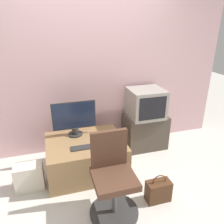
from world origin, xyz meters
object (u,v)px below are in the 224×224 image
at_px(keyboard, 83,148).
at_px(mouse, 97,144).
at_px(main_monitor, 74,118).
at_px(crt_tv, 146,103).
at_px(office_chair, 113,181).
at_px(cardboard_box_lower, 29,177).
at_px(handbag, 158,191).

relative_size(keyboard, mouse, 5.37).
xyz_separation_m(main_monitor, mouse, (0.23, -0.35, -0.24)).
relative_size(main_monitor, mouse, 10.81).
height_order(crt_tv, office_chair, crt_tv).
height_order(main_monitor, cardboard_box_lower, main_monitor).
height_order(mouse, cardboard_box_lower, mouse).
distance_m(main_monitor, handbag, 1.41).
bearing_deg(mouse, office_chair, -88.67).
height_order(main_monitor, office_chair, main_monitor).
xyz_separation_m(cardboard_box_lower, handbag, (1.43, -0.63, -0.04)).
xyz_separation_m(crt_tv, cardboard_box_lower, (-1.76, -0.50, -0.61)).
bearing_deg(crt_tv, office_chair, -127.78).
relative_size(mouse, office_chair, 0.06).
xyz_separation_m(keyboard, mouse, (0.20, 0.03, 0.01)).
bearing_deg(mouse, main_monitor, 123.50).
bearing_deg(office_chair, keyboard, 108.89).
relative_size(keyboard, office_chair, 0.32).
xyz_separation_m(main_monitor, crt_tv, (1.12, 0.12, 0.06)).
bearing_deg(keyboard, cardboard_box_lower, -179.99).
distance_m(office_chair, handbag, 0.61).
height_order(main_monitor, crt_tv, crt_tv).
distance_m(mouse, crt_tv, 1.05).
xyz_separation_m(main_monitor, office_chair, (0.25, -1.00, -0.32)).
bearing_deg(mouse, crt_tv, 28.33).
bearing_deg(keyboard, mouse, 7.66).
relative_size(cardboard_box_lower, handbag, 0.96).
bearing_deg(cardboard_box_lower, office_chair, -34.85).
bearing_deg(crt_tv, main_monitor, -173.78).
xyz_separation_m(keyboard, crt_tv, (1.08, 0.50, 0.30)).
relative_size(crt_tv, office_chair, 0.57).
bearing_deg(handbag, keyboard, 140.35).
bearing_deg(handbag, mouse, 130.61).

